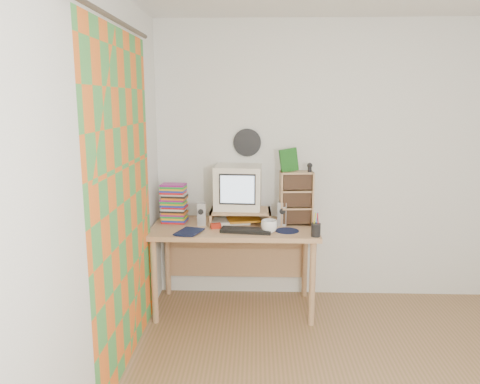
# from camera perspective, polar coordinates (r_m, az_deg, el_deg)

# --- Properties ---
(back_wall) EXTENTS (3.50, 0.00, 3.50)m
(back_wall) POSITION_cam_1_polar(r_m,az_deg,el_deg) (4.34, 13.27, 3.50)
(back_wall) COLOR white
(back_wall) RESTS_ON floor
(left_wall) EXTENTS (0.00, 3.50, 3.50)m
(left_wall) POSITION_cam_1_polar(r_m,az_deg,el_deg) (2.69, -17.66, -1.33)
(left_wall) COLOR white
(left_wall) RESTS_ON floor
(curtain) EXTENTS (0.00, 2.20, 2.20)m
(curtain) POSITION_cam_1_polar(r_m,az_deg,el_deg) (3.14, -13.97, -1.23)
(curtain) COLOR orange
(curtain) RESTS_ON left_wall
(wall_disc) EXTENTS (0.25, 0.02, 0.25)m
(wall_disc) POSITION_cam_1_polar(r_m,az_deg,el_deg) (4.22, 0.88, 6.04)
(wall_disc) COLOR black
(wall_disc) RESTS_ON back_wall
(desk) EXTENTS (1.40, 0.70, 0.75)m
(desk) POSITION_cam_1_polar(r_m,az_deg,el_deg) (4.09, -0.64, -5.75)
(desk) COLOR tan
(desk) RESTS_ON floor
(monitor_riser) EXTENTS (0.52, 0.30, 0.12)m
(monitor_riser) POSITION_cam_1_polar(r_m,az_deg,el_deg) (4.07, 0.08, -2.52)
(monitor_riser) COLOR tan
(monitor_riser) RESTS_ON desk
(crt_monitor) EXTENTS (0.42, 0.42, 0.37)m
(crt_monitor) POSITION_cam_1_polar(r_m,az_deg,el_deg) (4.07, -0.24, 0.57)
(crt_monitor) COLOR silver
(crt_monitor) RESTS_ON monitor_riser
(speaker_left) EXTENTS (0.08, 0.08, 0.19)m
(speaker_left) POSITION_cam_1_polar(r_m,az_deg,el_deg) (4.02, -4.74, -2.69)
(speaker_left) COLOR #A3A4A8
(speaker_left) RESTS_ON desk
(speaker_right) EXTENTS (0.08, 0.08, 0.20)m
(speaker_right) POSITION_cam_1_polar(r_m,az_deg,el_deg) (4.02, 5.14, -2.64)
(speaker_right) COLOR #A3A4A8
(speaker_right) RESTS_ON desk
(keyboard) EXTENTS (0.43, 0.19, 0.03)m
(keyboard) POSITION_cam_1_polar(r_m,az_deg,el_deg) (3.81, 0.75, -4.71)
(keyboard) COLOR black
(keyboard) RESTS_ON desk
(dvd_stack) EXTENTS (0.22, 0.17, 0.29)m
(dvd_stack) POSITION_cam_1_polar(r_m,az_deg,el_deg) (4.12, -8.03, -1.69)
(dvd_stack) COLOR brown
(dvd_stack) RESTS_ON desk
(cd_rack) EXTENTS (0.29, 0.17, 0.46)m
(cd_rack) POSITION_cam_1_polar(r_m,az_deg,el_deg) (4.03, 6.86, -0.75)
(cd_rack) COLOR tan
(cd_rack) RESTS_ON desk
(mug) EXTENTS (0.16, 0.16, 0.10)m
(mug) POSITION_cam_1_polar(r_m,az_deg,el_deg) (3.79, 3.57, -4.22)
(mug) COLOR white
(mug) RESTS_ON desk
(diary) EXTENTS (0.25, 0.22, 0.04)m
(diary) POSITION_cam_1_polar(r_m,az_deg,el_deg) (3.84, -7.40, -4.57)
(diary) COLOR #0E1635
(diary) RESTS_ON desk
(mousepad) EXTENTS (0.24, 0.24, 0.00)m
(mousepad) POSITION_cam_1_polar(r_m,az_deg,el_deg) (3.87, 5.75, -4.72)
(mousepad) COLOR black
(mousepad) RESTS_ON desk
(pen_cup) EXTENTS (0.09, 0.09, 0.15)m
(pen_cup) POSITION_cam_1_polar(r_m,az_deg,el_deg) (3.73, 9.24, -4.27)
(pen_cup) COLOR black
(pen_cup) RESTS_ON desk
(papers) EXTENTS (0.37, 0.31, 0.04)m
(papers) POSITION_cam_1_polar(r_m,az_deg,el_deg) (4.10, -0.60, -3.44)
(papers) COLOR white
(papers) RESTS_ON desk
(red_box) EXTENTS (0.09, 0.07, 0.04)m
(red_box) POSITION_cam_1_polar(r_m,az_deg,el_deg) (3.93, -2.97, -4.15)
(red_box) COLOR red
(red_box) RESTS_ON desk
(game_box) EXTENTS (0.15, 0.08, 0.19)m
(game_box) POSITION_cam_1_polar(r_m,az_deg,el_deg) (3.98, 5.97, 3.89)
(game_box) COLOR #195718
(game_box) RESTS_ON cd_rack
(webcam) EXTENTS (0.05, 0.05, 0.08)m
(webcam) POSITION_cam_1_polar(r_m,az_deg,el_deg) (3.98, 8.49, 2.99)
(webcam) COLOR black
(webcam) RESTS_ON cd_rack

